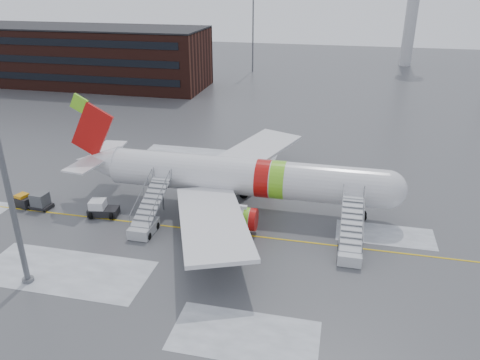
% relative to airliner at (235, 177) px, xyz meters
% --- Properties ---
extents(ground, '(260.00, 260.00, 0.00)m').
position_rel_airliner_xyz_m(ground, '(-4.96, -4.56, -3.42)').
color(ground, '#494C4F').
rests_on(ground, ground).
extents(airliner, '(35.03, 32.97, 11.18)m').
position_rel_airliner_xyz_m(airliner, '(0.00, 0.00, 0.00)').
color(airliner, silver).
rests_on(airliner, ground).
extents(airstair_fwd, '(2.05, 7.70, 3.48)m').
position_rel_airliner_xyz_m(airstair_fwd, '(11.81, -6.54, -2.35)').
color(airstair_fwd, silver).
rests_on(airstair_fwd, ground).
extents(airstair_aft, '(2.05, 7.70, 3.48)m').
position_rel_airliner_xyz_m(airstair_aft, '(-7.13, -6.54, -2.35)').
color(airstair_aft, '#A5A7AC').
rests_on(airstair_aft, ground).
extents(pushback_tug, '(3.15, 2.57, 1.68)m').
position_rel_airliner_xyz_m(pushback_tug, '(-12.72, -4.93, -2.68)').
color(pushback_tug, black).
rests_on(pushback_tug, ground).
extents(uld_container, '(2.21, 1.69, 1.72)m').
position_rel_airliner_xyz_m(uld_container, '(-19.67, -4.90, -2.62)').
color(uld_container, black).
rests_on(uld_container, ground).
extents(baggage_tractor, '(2.80, 1.71, 1.39)m').
position_rel_airliner_xyz_m(baggage_tractor, '(-21.78, -4.90, -2.83)').
color(baggage_tractor, black).
rests_on(baggage_tractor, ground).
extents(terminal_building, '(62.00, 16.11, 12.30)m').
position_rel_airliner_xyz_m(terminal_building, '(-49.96, 50.42, 2.78)').
color(terminal_building, '#3F1E16').
rests_on(terminal_building, ground).
extents(light_mast_far_n, '(1.20, 1.20, 24.25)m').
position_rel_airliner_xyz_m(light_mast_far_n, '(-12.96, 73.44, 10.42)').
color(light_mast_far_n, '#595B60').
rests_on(light_mast_far_n, ground).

